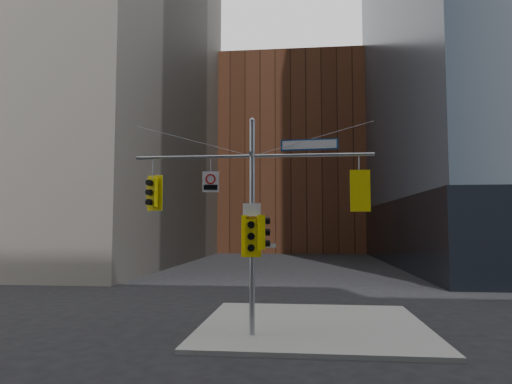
% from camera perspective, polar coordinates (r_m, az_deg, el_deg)
% --- Properties ---
extents(ground, '(160.00, 160.00, 0.00)m').
position_cam_1_polar(ground, '(13.59, -1.51, -19.94)').
color(ground, black).
rests_on(ground, ground).
extents(sidewalk_corner, '(8.00, 8.00, 0.15)m').
position_cam_1_polar(sidewalk_corner, '(17.36, 7.14, -16.20)').
color(sidewalk_corner, gray).
rests_on(sidewalk_corner, ground).
extents(brick_midrise, '(26.00, 20.00, 28.00)m').
position_cam_1_polar(brick_midrise, '(71.74, 4.60, 4.02)').
color(brick_midrise, brown).
rests_on(brick_midrise, ground).
extents(signal_assembly, '(8.00, 0.80, 7.30)m').
position_cam_1_polar(signal_assembly, '(15.09, -0.49, -1.44)').
color(signal_assembly, gray).
rests_on(signal_assembly, ground).
extents(traffic_light_west_arm, '(0.57, 0.53, 1.21)m').
position_cam_1_polar(traffic_light_west_arm, '(15.87, -12.82, -0.09)').
color(traffic_light_west_arm, '#FFE80D').
rests_on(traffic_light_west_arm, ground).
extents(traffic_light_east_arm, '(0.64, 0.51, 1.34)m').
position_cam_1_polar(traffic_light_east_arm, '(15.12, 12.80, 0.11)').
color(traffic_light_east_arm, '#FFE80D').
rests_on(traffic_light_east_arm, ground).
extents(traffic_light_pole_side, '(0.49, 0.42, 1.13)m').
position_cam_1_polar(traffic_light_pole_side, '(15.05, 0.76, -5.04)').
color(traffic_light_pole_side, '#FFE80D').
rests_on(traffic_light_pole_side, ground).
extents(traffic_light_pole_front, '(0.65, 0.55, 1.37)m').
position_cam_1_polar(traffic_light_pole_front, '(14.81, -0.61, -5.55)').
color(traffic_light_pole_front, '#FFE80D').
rests_on(traffic_light_pole_front, ground).
extents(street_sign_blade, '(1.89, 0.22, 0.37)m').
position_cam_1_polar(street_sign_blade, '(15.21, 6.67, 5.90)').
color(street_sign_blade, navy).
rests_on(street_sign_blade, ground).
extents(regulatory_sign_arm, '(0.56, 0.09, 0.69)m').
position_cam_1_polar(regulatory_sign_arm, '(15.34, -5.69, 1.36)').
color(regulatory_sign_arm, silver).
rests_on(regulatory_sign_arm, ground).
extents(regulatory_sign_pole, '(0.59, 0.08, 0.77)m').
position_cam_1_polar(regulatory_sign_pole, '(14.96, -0.54, -2.97)').
color(regulatory_sign_pole, silver).
rests_on(regulatory_sign_pole, ground).
extents(street_blade_ew, '(0.67, 0.06, 0.13)m').
position_cam_1_polar(street_blade_ew, '(15.04, 1.23, -6.71)').
color(street_blade_ew, silver).
rests_on(street_blade_ew, ground).
extents(street_blade_ns, '(0.08, 0.76, 0.15)m').
position_cam_1_polar(street_blade_ns, '(15.54, -0.30, -7.43)').
color(street_blade_ns, '#145926').
rests_on(street_blade_ns, ground).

